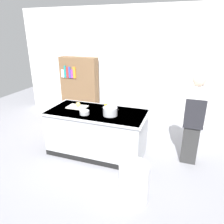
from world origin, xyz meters
name	(u,v)px	position (x,y,z in m)	size (l,w,h in m)	color
ground_plane	(98,151)	(0.00, 0.00, 0.00)	(10.00, 10.00, 0.00)	gray
back_wall	(127,65)	(0.00, 2.10, 1.50)	(6.40, 0.12, 3.00)	white
counter_island	(97,131)	(0.00, 0.00, 0.47)	(1.98, 0.98, 0.90)	#B7BABF
cutting_board	(77,107)	(-0.47, 0.09, 0.91)	(0.40, 0.28, 0.02)	silver
onion	(78,104)	(-0.46, 0.10, 0.97)	(0.09, 0.09, 0.09)	tan
stock_pot	(110,111)	(0.32, -0.09, 0.98)	(0.33, 0.27, 0.16)	#B7BABF
mixing_bowl	(84,112)	(-0.15, -0.21, 0.94)	(0.18, 0.18, 0.08)	#B7BABF
juice_cup	(106,106)	(0.11, 0.21, 0.95)	(0.07, 0.07, 0.10)	yellow
trash_bin	(134,182)	(1.03, -1.05, 0.30)	(0.44, 0.44, 0.60)	white
person_chef	(194,118)	(1.79, 0.27, 0.91)	(0.38, 0.25, 1.72)	#303030
bookshelf	(80,87)	(-1.33, 1.80, 0.85)	(1.10, 0.31, 1.70)	brown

